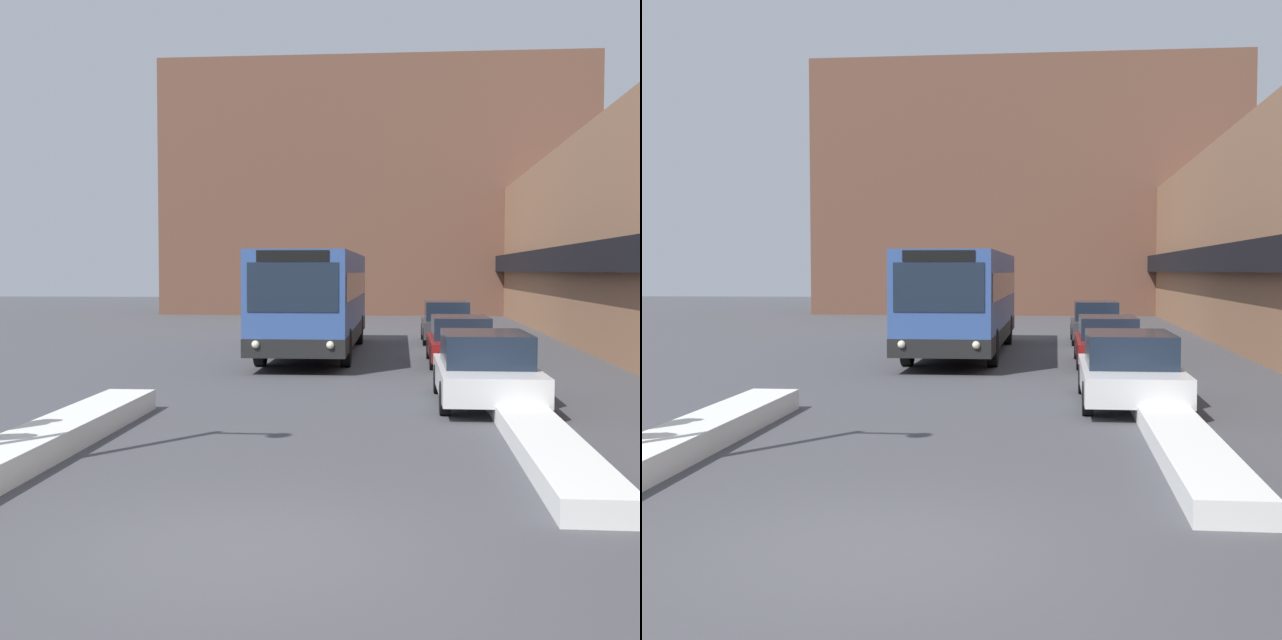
# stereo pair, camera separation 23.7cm
# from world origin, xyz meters

# --- Properties ---
(ground_plane) EXTENTS (160.00, 160.00, 0.00)m
(ground_plane) POSITION_xyz_m (0.00, 0.00, 0.00)
(ground_plane) COLOR #47474C
(building_backdrop_far) EXTENTS (26.00, 8.00, 15.28)m
(building_backdrop_far) POSITION_xyz_m (0.00, 48.30, 7.64)
(building_backdrop_far) COLOR brown
(building_backdrop_far) RESTS_ON ground_plane
(snow_bank_left) EXTENTS (0.90, 8.90, 0.37)m
(snow_bank_left) POSITION_xyz_m (-3.60, 3.88, 0.19)
(snow_bank_left) COLOR silver
(snow_bank_left) RESTS_ON ground_plane
(snow_bank_right) EXTENTS (0.90, 7.98, 0.31)m
(snow_bank_right) POSITION_xyz_m (3.60, 4.92, 0.16)
(snow_bank_right) COLOR silver
(snow_bank_right) RESTS_ON ground_plane
(city_bus) EXTENTS (2.65, 12.37, 3.19)m
(city_bus) POSITION_xyz_m (-1.16, 19.88, 1.74)
(city_bus) COLOR #335193
(city_bus) RESTS_ON ground_plane
(parked_car_front) EXTENTS (1.93, 4.72, 1.42)m
(parked_car_front) POSITION_xyz_m (3.20, 9.60, 0.71)
(parked_car_front) COLOR silver
(parked_car_front) RESTS_ON ground_plane
(parked_car_middle) EXTENTS (1.81, 4.84, 1.35)m
(parked_car_middle) POSITION_xyz_m (3.20, 17.13, 0.69)
(parked_car_middle) COLOR maroon
(parked_car_middle) RESTS_ON ground_plane
(parked_car_back) EXTENTS (1.80, 4.38, 1.52)m
(parked_car_back) POSITION_xyz_m (3.20, 24.75, 0.75)
(parked_car_back) COLOR #38383D
(parked_car_back) RESTS_ON ground_plane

